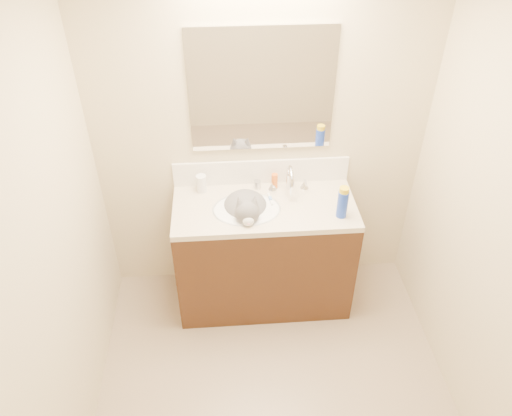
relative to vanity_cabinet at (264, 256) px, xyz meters
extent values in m
plane|color=gray|center=(0.00, -0.97, -0.41)|extent=(2.50, 2.50, 0.00)
cube|color=beige|center=(0.00, 0.28, 0.84)|extent=(2.20, 0.04, 2.50)
cube|color=beige|center=(-1.10, -0.97, 0.84)|extent=(0.04, 2.50, 2.50)
cube|color=#3B2010|center=(0.00, 0.00, 0.00)|extent=(1.20, 0.55, 0.82)
cube|color=beige|center=(0.00, 0.00, 0.43)|extent=(1.20, 0.55, 0.04)
ellipsoid|color=white|center=(-0.12, -0.03, 0.38)|extent=(0.45, 0.36, 0.14)
cylinder|color=silver|center=(0.18, 0.18, 0.51)|extent=(0.04, 0.04, 0.11)
torus|color=silver|center=(0.18, 0.12, 0.56)|extent=(0.03, 0.20, 0.20)
cylinder|color=silver|center=(0.18, 0.04, 0.53)|extent=(0.03, 0.03, 0.06)
cone|color=silver|center=(0.07, 0.18, 0.48)|extent=(0.06, 0.06, 0.06)
cone|color=silver|center=(0.29, 0.18, 0.48)|extent=(0.06, 0.06, 0.06)
ellipsoid|color=#595659|center=(-0.13, 0.02, 0.41)|extent=(0.31, 0.35, 0.22)
ellipsoid|color=#595659|center=(-0.12, -0.13, 0.50)|extent=(0.16, 0.15, 0.15)
ellipsoid|color=#595659|center=(-0.12, -0.06, 0.47)|extent=(0.12, 0.12, 0.14)
cone|color=#595659|center=(-0.17, -0.11, 0.58)|extent=(0.08, 0.08, 0.10)
cone|color=#595659|center=(-0.07, -0.11, 0.58)|extent=(0.08, 0.08, 0.10)
ellipsoid|color=silver|center=(-0.12, -0.20, 0.48)|extent=(0.07, 0.06, 0.06)
ellipsoid|color=silver|center=(-0.12, -0.09, 0.41)|extent=(0.12, 0.08, 0.13)
sphere|color=pink|center=(-0.12, -0.22, 0.48)|extent=(0.02, 0.02, 0.02)
cylinder|color=#595659|center=(0.02, 0.01, 0.34)|extent=(0.11, 0.24, 0.04)
cube|color=white|center=(0.00, 0.26, 0.54)|extent=(1.20, 0.02, 0.18)
cube|color=white|center=(0.00, 0.26, 1.13)|extent=(0.90, 0.02, 0.80)
cylinder|color=white|center=(-0.41, 0.19, 0.51)|extent=(0.08, 0.08, 0.12)
cylinder|color=orange|center=(-0.41, 0.19, 0.49)|extent=(0.07, 0.07, 0.04)
cylinder|color=#B7B7BC|center=(-0.03, 0.20, 0.48)|extent=(0.05, 0.05, 0.06)
cylinder|color=#D95F19|center=(0.09, 0.20, 0.50)|extent=(0.06, 0.06, 0.11)
cube|color=white|center=(0.04, 0.06, 0.45)|extent=(0.03, 0.13, 0.01)
cube|color=#6F9EED|center=(0.04, 0.06, 0.46)|extent=(0.02, 0.03, 0.02)
cylinder|color=#1A3ABC|center=(0.48, -0.14, 0.54)|extent=(0.09, 0.09, 0.18)
cylinder|color=gold|center=(0.48, -0.14, 0.65)|extent=(0.08, 0.08, 0.04)
camera|label=1|loc=(-0.25, -2.58, 2.43)|focal=35.00mm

